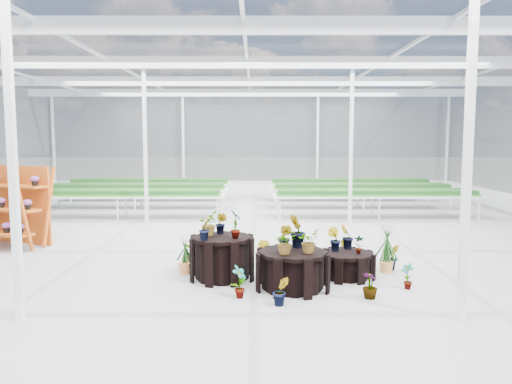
{
  "coord_description": "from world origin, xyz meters",
  "views": [
    {
      "loc": [
        0.19,
        -10.57,
        2.45
      ],
      "look_at": [
        0.22,
        0.37,
        1.3
      ],
      "focal_mm": 35.0,
      "sensor_mm": 36.0,
      "label": 1
    }
  ],
  "objects_px": {
    "plinth_low": "(346,265)",
    "shelf_rack": "(10,207)",
    "plinth_tall": "(222,258)",
    "plinth_mid": "(293,270)"
  },
  "relations": [
    {
      "from": "plinth_mid",
      "to": "plinth_low",
      "type": "bearing_deg",
      "value": 34.99
    },
    {
      "from": "plinth_tall",
      "to": "shelf_rack",
      "type": "height_order",
      "value": "shelf_rack"
    },
    {
      "from": "plinth_low",
      "to": "shelf_rack",
      "type": "bearing_deg",
      "value": 160.04
    },
    {
      "from": "plinth_mid",
      "to": "plinth_low",
      "type": "xyz_separation_m",
      "value": [
        1.0,
        0.7,
        -0.09
      ]
    },
    {
      "from": "plinth_low",
      "to": "shelf_rack",
      "type": "relative_size",
      "value": 0.55
    },
    {
      "from": "plinth_tall",
      "to": "plinth_mid",
      "type": "relative_size",
      "value": 0.93
    },
    {
      "from": "plinth_tall",
      "to": "plinth_mid",
      "type": "distance_m",
      "value": 1.34
    },
    {
      "from": "plinth_mid",
      "to": "shelf_rack",
      "type": "bearing_deg",
      "value": 151.92
    },
    {
      "from": "plinth_tall",
      "to": "plinth_mid",
      "type": "height_order",
      "value": "plinth_tall"
    },
    {
      "from": "plinth_low",
      "to": "shelf_rack",
      "type": "height_order",
      "value": "shelf_rack"
    }
  ]
}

